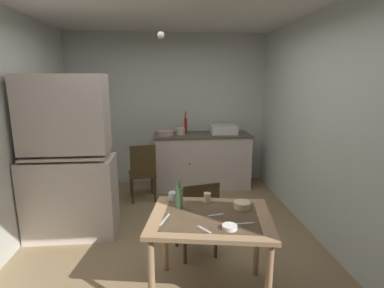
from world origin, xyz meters
The scene contains 22 objects.
ground_plane centered at (0.00, 0.00, 0.00)m, with size 5.30×5.30×0.00m, color #8A7251.
wall_back centered at (0.00, 2.20, 1.32)m, with size 3.56×0.10×2.64m, color silver.
wall_right centered at (1.78, 0.00, 1.32)m, with size 0.10×4.40×2.64m, color silver.
hutch_cabinet centered at (-1.19, 0.30, 0.90)m, with size 1.04×0.51×1.93m.
counter_cabinet centered at (0.58, 1.83, 0.47)m, with size 1.64×0.64×0.94m.
sink_basin centered at (0.95, 1.83, 1.02)m, with size 0.44×0.34×0.15m.
hand_pump centered at (0.30, 1.88, 1.11)m, with size 0.05×0.27×0.39m.
mixing_bowl_counter centered at (-0.05, 1.78, 0.98)m, with size 0.27×0.27×0.08m, color tan.
stoneware_crock centered at (0.21, 1.81, 1.00)m, with size 0.14×0.14×0.12m, color beige.
dining_table centered at (0.31, -0.91, 0.65)m, with size 1.12×0.93×0.76m.
chair_far_side centered at (0.27, -0.29, 0.46)m, with size 0.48×0.48×0.85m.
chair_by_counter centered at (-0.41, 1.27, 0.48)m, with size 0.46×0.46×0.91m.
serving_bowl_wide centered at (0.61, -0.78, 0.79)m, with size 0.15×0.15×0.06m, color beige.
soup_bowl_small centered at (0.42, -1.14, 0.78)m, with size 0.12×0.12×0.03m, color white.
mug_dark centered at (0.33, -0.62, 0.80)m, with size 0.07×0.07×0.09m, color beige.
mug_tall centered at (0.01, -0.56, 0.80)m, with size 0.09×0.09×0.08m, color #ADD1C1.
glass_bottle centered at (0.06, -0.72, 0.86)m, with size 0.07×0.07×0.25m.
table_knife centered at (-0.07, -0.95, 0.76)m, with size 0.22×0.02×0.01m, color silver.
teaspoon_near_bowl centered at (0.56, -1.07, 0.76)m, with size 0.15×0.02×0.01m, color beige.
teaspoon_by_cup centered at (0.36, -0.91, 0.76)m, with size 0.13×0.02×0.01m, color beige.
serving_spoon centered at (0.23, -1.14, 0.76)m, with size 0.14×0.02×0.01m, color beige.
pendant_bulb centered at (-0.08, 0.35, 2.35)m, with size 0.08×0.08×0.08m, color #F9EFCC.
Camera 1 is at (-0.05, -3.21, 1.89)m, focal length 28.12 mm.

